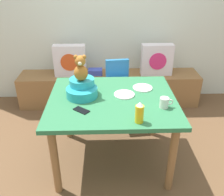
% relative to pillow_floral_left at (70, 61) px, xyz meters
% --- Properties ---
extents(ground_plane, '(8.00, 8.00, 0.00)m').
position_rel_pillow_floral_left_xyz_m(ground_plane, '(0.55, -1.24, -0.68)').
color(ground_plane, brown).
extents(back_wall, '(4.40, 0.10, 2.60)m').
position_rel_pillow_floral_left_xyz_m(back_wall, '(0.55, 0.29, 0.62)').
color(back_wall, silver).
rests_on(back_wall, ground_plane).
extents(window_bench, '(2.60, 0.44, 0.46)m').
position_rel_pillow_floral_left_xyz_m(window_bench, '(0.55, 0.02, -0.45)').
color(window_bench, olive).
rests_on(window_bench, ground_plane).
extents(pillow_floral_left, '(0.44, 0.15, 0.44)m').
position_rel_pillow_floral_left_xyz_m(pillow_floral_left, '(0.00, 0.00, 0.00)').
color(pillow_floral_left, silver).
rests_on(pillow_floral_left, window_bench).
extents(pillow_floral_right, '(0.44, 0.15, 0.44)m').
position_rel_pillow_floral_left_xyz_m(pillow_floral_right, '(1.22, 0.00, 0.00)').
color(pillow_floral_right, silver).
rests_on(pillow_floral_right, window_bench).
extents(book_stack, '(0.20, 0.14, 0.08)m').
position_rel_pillow_floral_left_xyz_m(book_stack, '(0.35, 0.02, -0.18)').
color(book_stack, '#3E4FC4').
rests_on(book_stack, window_bench).
extents(dining_table, '(1.21, 1.02, 0.74)m').
position_rel_pillow_floral_left_xyz_m(dining_table, '(0.55, -1.24, -0.04)').
color(dining_table, '#2D7247').
rests_on(dining_table, ground_plane).
extents(highchair, '(0.35, 0.48, 0.79)m').
position_rel_pillow_floral_left_xyz_m(highchair, '(0.66, -0.42, -0.16)').
color(highchair, '#2672B2').
rests_on(highchair, ground_plane).
extents(infant_seat_teal, '(0.30, 0.33, 0.16)m').
position_rel_pillow_floral_left_xyz_m(infant_seat_teal, '(0.26, -1.17, 0.13)').
color(infant_seat_teal, teal).
rests_on(infant_seat_teal, dining_table).
extents(teddy_bear, '(0.13, 0.12, 0.25)m').
position_rel_pillow_floral_left_xyz_m(teddy_bear, '(0.26, -1.17, 0.34)').
color(teddy_bear, '#A56626').
rests_on(teddy_bear, infant_seat_teal).
extents(ketchup_bottle, '(0.07, 0.07, 0.18)m').
position_rel_pillow_floral_left_xyz_m(ketchup_bottle, '(0.75, -1.65, 0.15)').
color(ketchup_bottle, gold).
rests_on(ketchup_bottle, dining_table).
extents(coffee_mug, '(0.12, 0.08, 0.09)m').
position_rel_pillow_floral_left_xyz_m(coffee_mug, '(1.00, -1.42, 0.11)').
color(coffee_mug, silver).
rests_on(coffee_mug, dining_table).
extents(dinner_plate_near, '(0.20, 0.20, 0.01)m').
position_rel_pillow_floral_left_xyz_m(dinner_plate_near, '(0.67, -1.18, 0.07)').
color(dinner_plate_near, white).
rests_on(dinner_plate_near, dining_table).
extents(dinner_plate_far, '(0.20, 0.20, 0.01)m').
position_rel_pillow_floral_left_xyz_m(dinner_plate_far, '(0.87, -1.03, 0.07)').
color(dinner_plate_far, white).
rests_on(dinner_plate_far, dining_table).
extents(cell_phone, '(0.16, 0.15, 0.01)m').
position_rel_pillow_floral_left_xyz_m(cell_phone, '(0.27, -1.46, 0.06)').
color(cell_phone, black).
rests_on(cell_phone, dining_table).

